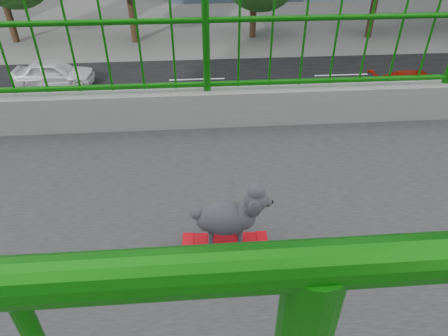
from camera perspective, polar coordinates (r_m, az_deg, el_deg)
road at (r=16.99m, az=-3.44°, el=4.58°), size 18.00×90.00×0.02m
railing at (r=2.17m, az=-0.76°, el=-6.44°), size 3.00×24.00×1.42m
skateboard at (r=2.24m, az=0.17°, el=-10.67°), size 0.16×0.47×0.06m
poodle at (r=2.10m, az=0.80°, el=-6.75°), size 0.19×0.43×0.35m
car_1 at (r=13.64m, az=6.46°, el=-0.70°), size 1.49×4.26×1.40m
car_2 at (r=16.31m, az=-13.31°, el=5.29°), size 2.53×5.49×1.52m
car_3 at (r=21.81m, az=26.02°, el=10.26°), size 1.96×4.81×1.40m
car_4 at (r=23.10m, az=-22.97°, el=12.29°), size 1.60×3.98×1.36m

